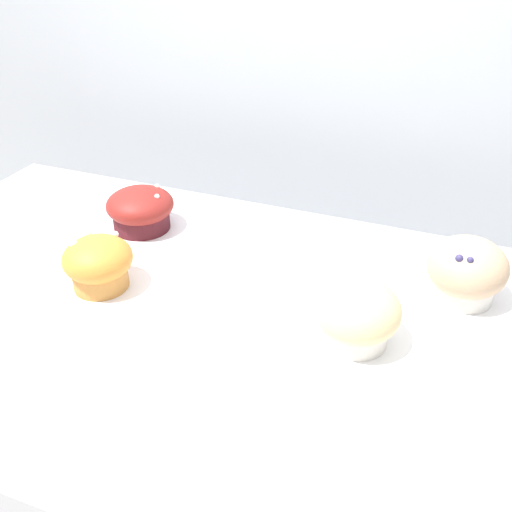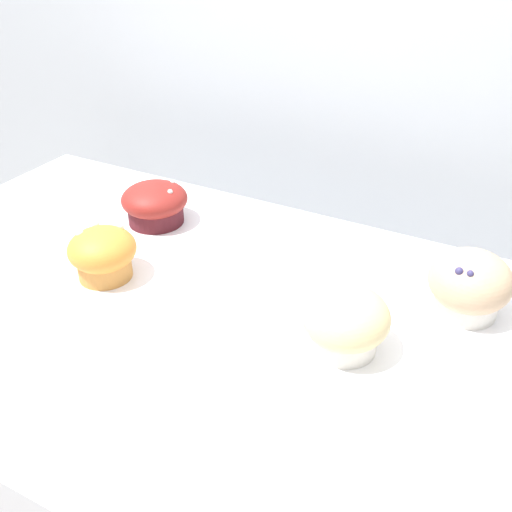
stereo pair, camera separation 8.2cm
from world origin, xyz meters
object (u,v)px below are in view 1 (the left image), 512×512
at_px(muffin_front_left, 140,209).
at_px(muffin_back_right, 467,271).
at_px(muffin_front_center, 100,261).
at_px(muffin_back_left, 357,315).

bearing_deg(muffin_front_left, muffin_back_right, -1.29).
bearing_deg(muffin_front_center, muffin_front_left, 101.89).
relative_size(muffin_front_center, muffin_back_left, 0.92).
relative_size(muffin_front_center, muffin_front_left, 0.88).
xyz_separation_m(muffin_front_center, muffin_front_left, (-0.03, 0.16, -0.00)).
xyz_separation_m(muffin_front_center, muffin_back_left, (0.36, 0.01, 0.00)).
bearing_deg(muffin_front_center, muffin_back_right, 17.95).
bearing_deg(muffin_back_right, muffin_back_left, -128.16).
xyz_separation_m(muffin_back_left, muffin_front_left, (-0.39, 0.16, -0.01)).
distance_m(muffin_front_center, muffin_front_left, 0.17).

